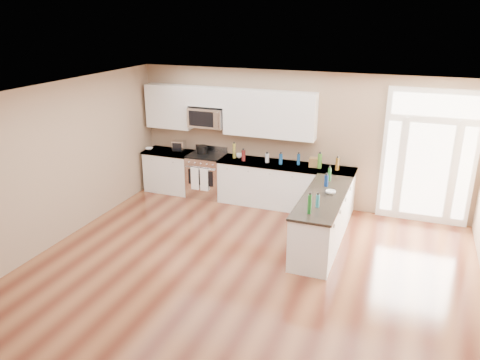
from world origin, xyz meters
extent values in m
plane|color=#542517|center=(0.00, 0.00, 0.00)|extent=(8.00, 8.00, 0.00)
plane|color=#94795E|center=(0.00, 4.00, 1.40)|extent=(7.00, 0.00, 7.00)
plane|color=#94795E|center=(-3.50, 0.00, 1.40)|extent=(0.00, 8.00, 8.00)
plane|color=white|center=(0.00, 0.00, 2.80)|extent=(8.00, 8.00, 0.00)
cube|color=white|center=(-2.87, 3.69, 0.45)|extent=(1.06, 0.62, 0.90)
cube|color=black|center=(-2.87, 3.69, 0.05)|extent=(1.02, 0.52, 0.10)
cube|color=black|center=(-2.87, 3.69, 0.92)|extent=(1.10, 0.66, 0.04)
cube|color=white|center=(-0.16, 3.69, 0.45)|extent=(2.81, 0.62, 0.90)
cube|color=black|center=(-0.16, 3.69, 0.05)|extent=(2.77, 0.52, 0.10)
cube|color=black|center=(-0.16, 3.69, 0.92)|extent=(2.85, 0.66, 0.04)
cube|color=white|center=(0.93, 2.24, 0.45)|extent=(0.65, 2.28, 0.90)
cube|color=black|center=(0.93, 2.24, 0.05)|extent=(0.61, 2.18, 0.10)
cube|color=black|center=(0.93, 2.24, 0.92)|extent=(0.69, 2.32, 0.04)
cube|color=white|center=(-2.88, 3.83, 1.93)|extent=(1.04, 0.33, 0.95)
cube|color=white|center=(-0.57, 3.83, 1.93)|extent=(1.94, 0.33, 0.95)
cube|color=white|center=(-1.95, 3.83, 2.20)|extent=(0.82, 0.33, 0.40)
cube|color=silver|center=(-1.95, 3.80, 1.76)|extent=(0.78, 0.40, 0.42)
cube|color=black|center=(-2.01, 3.59, 1.76)|extent=(0.56, 0.01, 0.32)
cube|color=white|center=(2.55, 3.96, 1.30)|extent=(1.70, 0.08, 2.60)
cube|color=white|center=(2.55, 3.91, 1.05)|extent=(0.78, 0.02, 1.80)
cube|color=white|center=(1.89, 3.91, 1.05)|extent=(0.22, 0.02, 1.80)
cube|color=white|center=(3.21, 3.91, 1.05)|extent=(0.22, 0.02, 1.80)
cube|color=white|center=(2.55, 3.91, 2.30)|extent=(1.50, 0.02, 0.40)
cube|color=silver|center=(-1.95, 3.69, 0.46)|extent=(0.78, 0.64, 0.92)
cube|color=black|center=(-1.95, 3.69, 0.94)|extent=(0.78, 0.60, 0.03)
cube|color=silver|center=(-1.95, 3.99, 1.01)|extent=(0.78, 0.04, 0.14)
cube|color=black|center=(-1.95, 3.37, 0.52)|extent=(0.58, 0.01, 0.34)
cylinder|color=silver|center=(-1.95, 3.34, 0.74)|extent=(0.70, 0.02, 0.02)
cube|color=white|center=(-2.07, 3.33, 0.50)|extent=(0.18, 0.02, 0.50)
cube|color=white|center=(-1.85, 3.33, 0.50)|extent=(0.18, 0.02, 0.50)
cylinder|color=black|center=(-2.08, 3.77, 1.04)|extent=(0.25, 0.25, 0.19)
cube|color=silver|center=(-2.66, 3.79, 1.06)|extent=(0.29, 0.24, 0.23)
cube|color=brown|center=(0.44, 3.73, 1.03)|extent=(0.24, 0.18, 0.18)
imported|color=white|center=(-3.35, 3.63, 0.96)|extent=(0.22, 0.22, 0.04)
imported|color=white|center=(1.02, 2.36, 0.97)|extent=(0.19, 0.19, 0.05)
imported|color=white|center=(-1.21, 3.76, 0.99)|extent=(0.13, 0.13, 0.10)
cylinder|color=#19591E|center=(0.87, 3.00, 1.07)|extent=(0.06, 0.06, 0.25)
cylinder|color=navy|center=(0.10, 3.75, 1.05)|extent=(0.06, 0.06, 0.23)
cylinder|color=brown|center=(0.90, 3.69, 1.06)|extent=(0.08, 0.08, 0.25)
cylinder|color=olive|center=(-1.30, 3.71, 1.10)|extent=(0.06, 0.06, 0.32)
cylinder|color=#26727F|center=(0.93, 1.70, 1.04)|extent=(0.06, 0.06, 0.21)
cylinder|color=#591919|center=(-1.05, 3.61, 1.05)|extent=(0.08, 0.08, 0.23)
cylinder|color=#B2B2B7|center=(-0.55, 3.67, 1.03)|extent=(0.08, 0.08, 0.19)
cylinder|color=navy|center=(0.87, 2.70, 1.04)|extent=(0.07, 0.07, 0.21)
cylinder|color=#3F7226|center=(0.55, 3.67, 1.09)|extent=(0.08, 0.08, 0.30)
cylinder|color=#19591E|center=(0.86, 1.40, 1.10)|extent=(0.06, 0.06, 0.31)
cylinder|color=navy|center=(-0.25, 3.65, 1.05)|extent=(0.07, 0.07, 0.22)
camera|label=1|loc=(2.22, -5.21, 3.90)|focal=35.00mm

